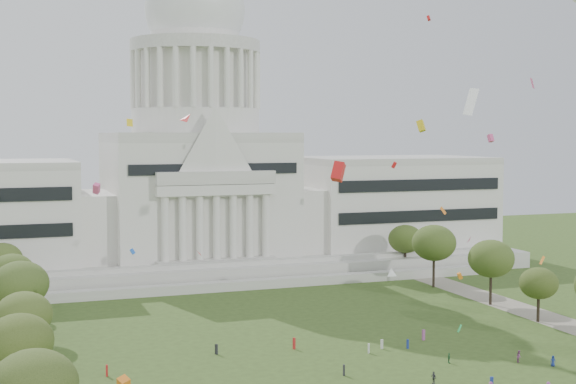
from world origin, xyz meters
TOP-DOWN VIEW (x-y plane):
  - capitol at (0.00, 113.59)m, footprint 160.00×64.50m
  - path_right at (48.00, 30.00)m, footprint 8.00×160.00m
  - row_tree_l_2 at (-45.04, 17.30)m, footprint 8.42×8.42m
  - row_tree_l_3 at (-44.09, 33.92)m, footprint 8.12×8.12m
  - row_tree_r_3 at (44.40, 34.48)m, footprint 7.01×7.01m
  - row_tree_l_4 at (-44.08, 52.42)m, footprint 9.29×9.29m
  - row_tree_r_4 at (44.76, 50.04)m, footprint 9.19×9.19m
  - row_tree_l_5 at (-45.22, 71.01)m, footprint 8.33×8.33m
  - row_tree_r_5 at (43.49, 70.19)m, footprint 9.82×9.82m
  - row_tree_l_6 at (-46.87, 89.14)m, footprint 8.19×8.19m
  - row_tree_r_6 at (45.96, 88.13)m, footprint 8.42×8.42m
  - person_0 at (28.89, 10.43)m, footprint 0.91×0.77m
  - person_2 at (25.43, 13.81)m, footprint 1.00×1.00m
  - person_4 at (8.15, 9.00)m, footprint 0.72×1.09m
  - person_10 at (15.37, 16.98)m, footprint 0.74×1.00m
  - distant_crowd at (-13.64, 14.54)m, footprint 60.90×38.54m
  - kite_swarm at (1.02, 5.59)m, footprint 89.70×107.91m

SIDE VIEW (x-z plane):
  - path_right at x=48.00m, z-range 0.00..0.04m
  - person_10 at x=15.37m, z-range 0.00..1.52m
  - person_0 at x=28.89m, z-range 0.00..1.59m
  - distant_crowd at x=-13.64m, z-range -0.13..1.80m
  - person_4 at x=8.15m, z-range 0.00..1.72m
  - person_2 at x=25.43m, z-range 0.00..1.80m
  - row_tree_r_3 at x=44.40m, z-range 2.09..12.07m
  - row_tree_l_3 at x=-44.09m, z-range 2.43..13.98m
  - row_tree_l_6 at x=-46.87m, z-range 2.45..14.09m
  - row_tree_l_5 at x=-45.22m, z-range 2.49..14.34m
  - row_tree_r_6 at x=45.96m, z-range 2.52..14.49m
  - row_tree_l_2 at x=-45.04m, z-range 2.52..14.49m
  - row_tree_r_4 at x=44.76m, z-range 2.76..15.82m
  - row_tree_l_4 at x=-44.08m, z-range 2.79..16.00m
  - row_tree_r_5 at x=43.49m, z-range 2.95..16.91m
  - capitol at x=0.00m, z-range -23.35..67.95m
  - kite_swarm at x=1.02m, z-range 0.52..66.79m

